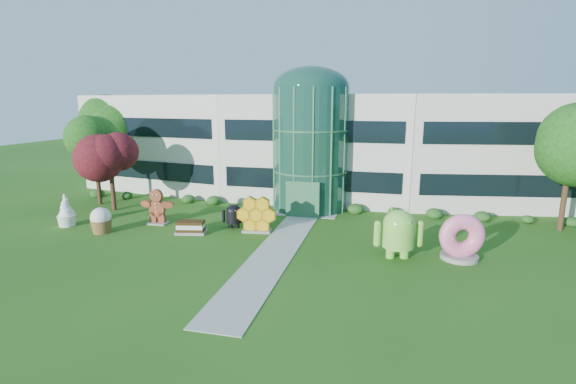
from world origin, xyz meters
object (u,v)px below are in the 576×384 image
(android_black, at_px, (234,214))
(gingerbread, at_px, (157,206))
(donut, at_px, (461,236))
(android_green, at_px, (399,230))

(android_black, bearing_deg, gingerbread, 172.24)
(gingerbread, bearing_deg, donut, -7.39)
(donut, xyz_separation_m, gingerbread, (-20.28, 2.15, -0.04))
(android_black, distance_m, donut, 14.77)
(android_green, xyz_separation_m, android_black, (-11.13, 3.20, -0.66))
(android_green, bearing_deg, gingerbread, 157.15)
(android_green, bearing_deg, android_black, 150.56)
(donut, bearing_deg, gingerbread, 160.40)
(android_green, xyz_separation_m, donut, (3.41, 0.66, -0.30))
(android_green, distance_m, gingerbread, 17.11)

